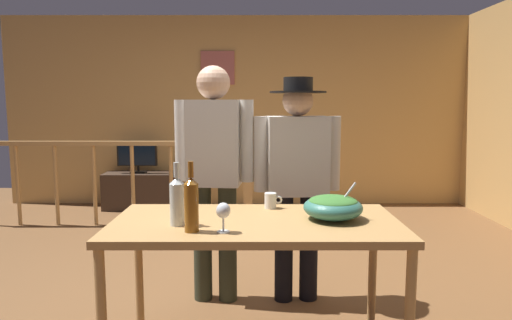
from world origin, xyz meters
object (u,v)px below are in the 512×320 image
Objects in this scene: tv_console at (139,191)px; wine_bottle_amber at (192,203)px; serving_table at (256,233)px; salad_bowl at (333,206)px; mug_white at (271,201)px; flat_screen_tv at (138,155)px; person_standing_left at (215,165)px; stair_railing at (152,171)px; wine_glass at (224,212)px; framed_picture at (218,68)px; wine_bottle_clear at (177,200)px; person_standing_right at (297,171)px.

tv_console is 4.10m from wine_bottle_amber.
wine_bottle_amber is (-0.31, -0.22, 0.21)m from serving_table.
salad_bowl is 0.42m from mug_white.
person_standing_left is at bearing -65.76° from flat_screen_tv.
stair_railing is 21.48× the size of wine_glass.
mug_white is (0.40, 0.50, -0.09)m from wine_bottle_amber.
salad_bowl is at bearing 2.56° from serving_table.
stair_railing is 1.91× the size of person_standing_left.
wine_glass is (1.40, -3.83, 0.17)m from flat_screen_tv.
framed_picture is 1.59m from flat_screen_tv.
tv_console is at bearing 116.27° from mug_white.
salad_bowl is 0.92× the size of wine_bottle_amber.
flat_screen_tv is (0.00, -0.03, 0.48)m from tv_console.
framed_picture is 4.13m from wine_bottle_clear.
tv_console is (-0.37, 0.84, -0.39)m from stair_railing.
person_standing_right is (0.81, -3.15, -0.93)m from framed_picture.
framed_picture is at bearing 99.47° from mug_white.
serving_table is at bearing -66.87° from stair_railing.
person_standing_left is at bearing 133.33° from salad_bowl.
framed_picture is 3.83m from mug_white.
person_standing_left is (0.23, -3.15, -0.89)m from framed_picture.
tv_console is at bearing -62.47° from person_standing_right.
person_standing_right is at bearing 69.33° from serving_table.
stair_railing reaches higher than mug_white.
person_standing_right reaches higher than serving_table.
mug_white is at bearing 71.93° from serving_table.
framed_picture reaches higher than wine_bottle_clear.
wine_bottle_amber reaches higher than stair_railing.
stair_railing reaches higher than flat_screen_tv.
wine_bottle_amber reaches higher than serving_table.
wine_bottle_amber is at bearing -71.85° from flat_screen_tv.
wine_bottle_amber is (1.25, -3.81, 0.21)m from flat_screen_tv.
wine_bottle_clear is 0.21× the size of person_standing_right.
stair_railing is 3.00m from wine_bottle_clear.
wine_bottle_clear is (-0.09, 0.12, -0.01)m from wine_bottle_amber.
serving_table is at bearing 63.92° from person_standing_right.
stair_railing reaches higher than salad_bowl.
mug_white is at bearing 62.49° from person_standing_right.
person_standing_right is (1.48, -2.01, 0.31)m from stair_railing.
flat_screen_tv is (-0.37, 0.81, 0.09)m from stair_railing.
framed_picture is at bearing 91.64° from wine_bottle_clear.
wine_bottle_amber is 0.15m from wine_bottle_clear.
person_standing_left is (0.90, -2.01, 0.35)m from stair_railing.
person_standing_left reaches higher than mug_white.
stair_railing is at bearing 108.89° from wine_glass.
flat_screen_tv is at bearing 107.43° from wine_bottle_clear.
person_standing_right is at bearing 66.01° from wine_glass.
person_standing_right reaches higher than tv_console.
serving_table is at bearing -66.69° from tv_console.
tv_console is 3.97m from serving_table.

